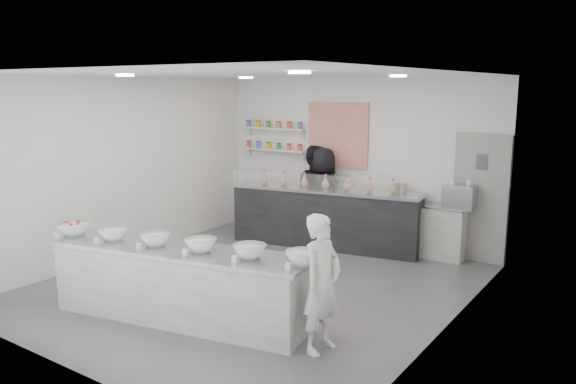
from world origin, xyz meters
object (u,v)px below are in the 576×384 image
object	(u,v)px
espresso_ledge	(429,231)
staff_right	(322,195)
espresso_machine	(460,197)
staff_left	(313,193)
back_bar	(325,218)
woman_prep	(322,284)
prep_counter	(179,284)

from	to	relation	value
espresso_ledge	staff_right	distance (m)	2.05
espresso_machine	staff_left	distance (m)	2.69
back_bar	staff_right	bearing A→B (deg)	118.91
espresso_machine	woman_prep	world-z (taller)	woman_prep
espresso_ledge	staff_right	bearing A→B (deg)	-174.85
staff_left	staff_right	distance (m)	0.20
espresso_machine	woman_prep	size ratio (longest dim) A/B	0.32
espresso_machine	woman_prep	bearing A→B (deg)	-93.06
back_bar	espresso_machine	bearing A→B (deg)	1.91
espresso_ledge	staff_left	size ratio (longest dim) A/B	0.67
woman_prep	staff_right	bearing A→B (deg)	34.98
woman_prep	staff_right	distance (m)	4.42
back_bar	staff_left	size ratio (longest dim) A/B	1.93
espresso_ledge	woman_prep	bearing A→B (deg)	-86.14
staff_right	prep_counter	bearing A→B (deg)	99.88
espresso_ledge	staff_right	world-z (taller)	staff_right
prep_counter	staff_left	size ratio (longest dim) A/B	1.88
espresso_machine	back_bar	bearing A→B (deg)	-167.89
back_bar	prep_counter	bearing A→B (deg)	-97.73
prep_counter	back_bar	xyz separation A→B (m)	(-0.16, 3.77, 0.07)
prep_counter	staff_left	world-z (taller)	staff_left
espresso_ledge	espresso_machine	size ratio (longest dim) A/B	2.43
espresso_ledge	espresso_machine	xyz separation A→B (m)	(0.48, 0.00, 0.63)
espresso_machine	staff_right	world-z (taller)	staff_right
prep_counter	espresso_machine	distance (m)	4.77
prep_counter	staff_right	size ratio (longest dim) A/B	1.91
espresso_ledge	espresso_machine	bearing A→B (deg)	0.00
staff_right	espresso_machine	bearing A→B (deg)	-171.66
staff_left	staff_right	xyz separation A→B (m)	(0.20, 0.00, -0.01)
back_bar	woman_prep	world-z (taller)	woman_prep
back_bar	espresso_machine	world-z (taller)	espresso_machine
staff_left	staff_right	size ratio (longest dim) A/B	1.02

